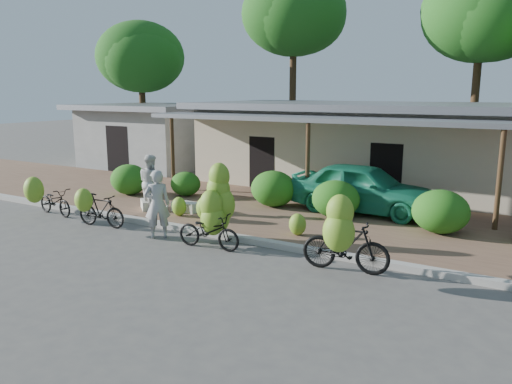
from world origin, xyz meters
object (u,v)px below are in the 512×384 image
(bike_far_left, at_px, (50,198))
(tree_center_right, at_px, (478,13))
(sack_far, at_px, (148,204))
(teal_van, at_px, (363,188))
(bike_left, at_px, (98,209))
(bike_right, at_px, (344,240))
(bike_center, at_px, (214,213))
(tree_back_left, at_px, (139,55))
(tree_far_center, at_px, (292,12))
(bystander, at_px, (151,182))
(sack_near, at_px, (186,207))
(vendor, at_px, (157,204))

(bike_far_left, bearing_deg, tree_center_right, -25.47)
(sack_far, height_order, teal_van, teal_van)
(bike_left, relative_size, sack_far, 2.18)
(bike_right, bearing_deg, bike_center, 78.33)
(tree_back_left, bearing_deg, tree_far_center, 20.56)
(bike_center, relative_size, bike_right, 1.06)
(tree_back_left, height_order, sack_far, tree_back_left)
(tree_center_right, bearing_deg, tree_far_center, -176.82)
(bike_far_left, xyz_separation_m, teal_van, (8.32, 4.94, 0.33))
(bystander, bearing_deg, sack_near, -142.37)
(bike_right, relative_size, vendor, 1.07)
(bike_right, height_order, sack_near, bike_right)
(tree_far_center, xyz_separation_m, teal_van, (7.53, -9.91, -6.97))
(bike_far_left, bearing_deg, bike_right, -83.92)
(tree_far_center, bearing_deg, teal_van, -52.78)
(vendor, xyz_separation_m, bystander, (-2.02, 1.99, 0.09))
(bike_far_left, xyz_separation_m, bike_left, (2.36, -0.21, 0.01))
(teal_van, bearing_deg, sack_near, 121.68)
(bike_left, height_order, bike_right, bike_right)
(sack_far, relative_size, bystander, 0.43)
(bystander, bearing_deg, tree_back_left, -24.38)
(sack_near, height_order, bystander, bystander)
(tree_far_center, distance_m, bike_left, 16.81)
(sack_far, xyz_separation_m, vendor, (2.20, -1.98, 0.65))
(sack_far, bearing_deg, bike_left, -87.87)
(tree_back_left, distance_m, bike_right, 21.29)
(bike_right, bearing_deg, tree_center_right, -7.62)
(tree_back_left, distance_m, vendor, 17.42)
(bike_left, bearing_deg, sack_far, -4.41)
(sack_near, xyz_separation_m, vendor, (0.92, -2.30, 0.64))
(tree_back_left, distance_m, bike_left, 16.26)
(bike_left, bearing_deg, tree_far_center, -0.59)
(bystander, xyz_separation_m, teal_van, (5.86, 3.06, -0.11))
(tree_center_right, xyz_separation_m, bike_center, (-3.66, -15.23, -6.36))
(tree_back_left, xyz_separation_m, teal_van, (15.53, -6.91, -4.89))
(tree_back_left, relative_size, bike_left, 4.67)
(tree_back_left, xyz_separation_m, sack_near, (10.77, -9.66, -5.51))
(vendor, height_order, teal_van, vendor)
(vendor, bearing_deg, teal_van, -171.66)
(bike_center, xyz_separation_m, bystander, (-3.67, 1.76, 0.17))
(tree_back_left, bearing_deg, bike_left, -51.58)
(bike_far_left, distance_m, bike_center, 6.14)
(bike_far_left, xyz_separation_m, sack_near, (3.56, 2.20, -0.28))
(tree_far_center, relative_size, sack_far, 13.25)
(bike_right, distance_m, sack_near, 6.54)
(tree_center_right, distance_m, bike_left, 18.48)
(tree_center_right, height_order, bystander, tree_center_right)
(tree_far_center, xyz_separation_m, sack_far, (1.49, -12.98, -7.59))
(vendor, bearing_deg, sack_far, -86.46)
(tree_back_left, relative_size, teal_van, 1.70)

